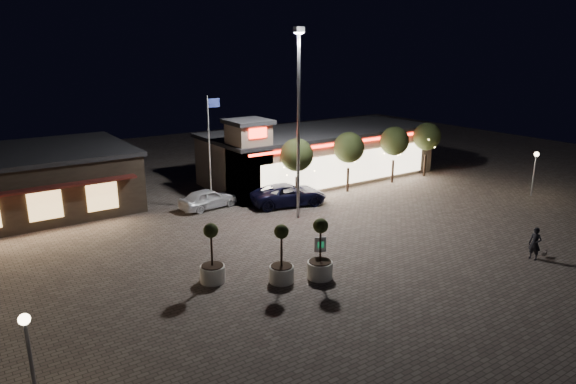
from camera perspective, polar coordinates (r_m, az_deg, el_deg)
ground at (r=27.94m, az=7.35°, el=-7.93°), size 90.00×90.00×0.00m
retail_building at (r=44.74m, az=3.16°, el=4.28°), size 20.40×8.40×6.10m
restaurant_building at (r=40.06m, az=-28.78°, el=0.84°), size 16.40×11.00×4.30m
floodlight_pole at (r=33.34m, az=1.18°, el=8.67°), size 0.60×0.40×12.38m
flagpole at (r=35.99m, az=-8.62°, el=5.37°), size 0.95×0.10×8.00m
lamp_post_east at (r=43.59m, az=25.76°, el=2.72°), size 0.36×0.36×3.48m
lamp_post_south at (r=18.23m, az=-26.91°, el=-14.82°), size 0.36×0.36×3.48m
string_tree_a at (r=37.47m, az=0.97°, el=4.12°), size 2.42×2.42×4.79m
string_tree_b at (r=40.51m, az=6.78°, el=4.91°), size 2.42×2.42×4.79m
string_tree_c at (r=43.91m, az=11.74°, el=5.55°), size 2.42×2.42×4.79m
string_tree_d at (r=46.84m, az=15.17°, el=5.96°), size 2.42×2.42×4.79m
pickup_truck at (r=37.45m, az=0.04°, el=-0.27°), size 6.10×3.93×1.56m
white_sedan at (r=37.09m, az=-8.87°, el=-0.72°), size 4.43×2.19×1.45m
pedestrian at (r=31.02m, az=25.75°, el=-5.19°), size 0.50×0.70×1.81m
dog at (r=31.81m, az=26.66°, el=-6.01°), size 0.52×0.30×0.28m
planter_left at (r=25.67m, az=-8.41°, el=-7.91°), size 1.24×1.24×3.05m
planter_mid at (r=25.84m, az=3.58°, el=-7.52°), size 1.28×1.28×3.15m
planter_right at (r=25.40m, az=-0.72°, el=-8.04°), size 1.22×1.22×2.99m
valet_sign at (r=26.43m, az=3.60°, el=-6.17°), size 0.59×0.29×1.87m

